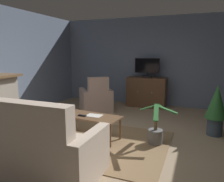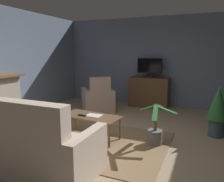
# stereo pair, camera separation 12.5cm
# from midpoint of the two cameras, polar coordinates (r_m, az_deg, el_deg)

# --- Properties ---
(ground_plane) EXTENTS (6.60, 7.42, 0.04)m
(ground_plane) POSITION_cam_midpoint_polar(r_m,az_deg,el_deg) (4.05, -0.41, -14.51)
(ground_plane) COLOR tan
(wall_back) EXTENTS (6.60, 0.10, 2.75)m
(wall_back) POSITION_cam_midpoint_polar(r_m,az_deg,el_deg) (7.02, 10.33, 7.59)
(wall_back) COLOR slate
(wall_back) RESTS_ON ground_plane
(rug_central) EXTENTS (2.57, 2.01, 0.01)m
(rug_central) POSITION_cam_midpoint_polar(r_m,az_deg,el_deg) (4.22, -4.61, -13.09)
(rug_central) COLOR #8E704C
(rug_central) RESTS_ON ground_plane
(tv_cabinet) EXTENTS (1.18, 0.56, 0.91)m
(tv_cabinet) POSITION_cam_midpoint_polar(r_m,az_deg,el_deg) (6.81, 8.58, -0.42)
(tv_cabinet) COLOR #402A1C
(tv_cabinet) RESTS_ON ground_plane
(television) EXTENTS (0.74, 0.20, 0.58)m
(television) POSITION_cam_midpoint_polar(r_m,az_deg,el_deg) (6.66, 8.65, 6.20)
(television) COLOR black
(television) RESTS_ON tv_cabinet
(coffee_table) EXTENTS (1.19, 0.63, 0.46)m
(coffee_table) POSITION_cam_midpoint_polar(r_m,az_deg,el_deg) (4.25, -6.36, -7.14)
(coffee_table) COLOR brown
(coffee_table) RESTS_ON ground_plane
(tv_remote) EXTENTS (0.17, 0.06, 0.02)m
(tv_remote) POSITION_cam_midpoint_polar(r_m,az_deg,el_deg) (4.23, -8.67, -6.38)
(tv_remote) COLOR black
(tv_remote) RESTS_ON coffee_table
(folded_newspaper) EXTENTS (0.30, 0.23, 0.01)m
(folded_newspaper) POSITION_cam_midpoint_polar(r_m,az_deg,el_deg) (4.23, -5.58, -6.43)
(folded_newspaper) COLOR silver
(folded_newspaper) RESTS_ON coffee_table
(sofa_floral) EXTENTS (1.50, 0.87, 1.08)m
(sofa_floral) POSITION_cam_midpoint_polar(r_m,az_deg,el_deg) (3.22, -18.30, -14.43)
(sofa_floral) COLOR #C6B29E
(sofa_floral) RESTS_ON ground_plane
(armchair_beside_cabinet) EXTENTS (1.20, 1.21, 1.01)m
(armchair_beside_cabinet) POSITION_cam_midpoint_polar(r_m,az_deg,el_deg) (6.25, -4.82, -2.36)
(armchair_beside_cabinet) COLOR #BC9E8E
(armchair_beside_cabinet) RESTS_ON ground_plane
(potted_plant_tall_palm_by_window) EXTENTS (0.42, 0.42, 1.04)m
(potted_plant_tall_palm_by_window) POSITION_cam_midpoint_polar(r_m,az_deg,el_deg) (4.80, 25.05, -3.83)
(potted_plant_tall_palm_by_window) COLOR #3D4C5B
(potted_plant_tall_palm_by_window) RESTS_ON ground_plane
(potted_plant_on_hearth_side) EXTENTS (0.68, 1.00, 0.76)m
(potted_plant_on_hearth_side) POSITION_cam_midpoint_polar(r_m,az_deg,el_deg) (4.12, 10.53, -10.69)
(potted_plant_on_hearth_side) COLOR slate
(potted_plant_on_hearth_side) RESTS_ON ground_plane
(cat) EXTENTS (0.67, 0.32, 0.19)m
(cat) POSITION_cam_midpoint_polar(r_m,az_deg,el_deg) (4.81, -17.53, -9.54)
(cat) COLOR #937A5B
(cat) RESTS_ON ground_plane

